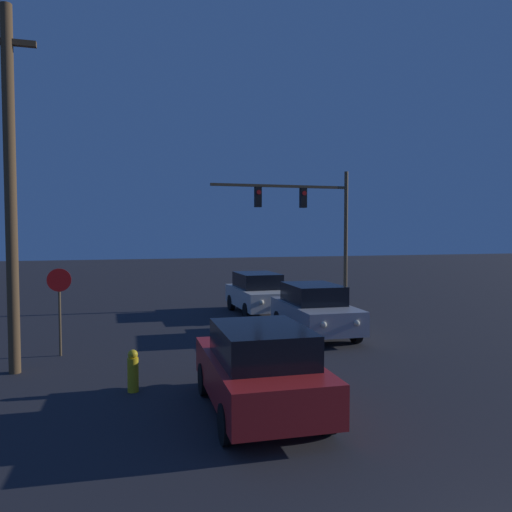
{
  "coord_description": "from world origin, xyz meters",
  "views": [
    {
      "loc": [
        -4.33,
        -3.07,
        3.53
      ],
      "look_at": [
        0.0,
        12.2,
        2.71
      ],
      "focal_mm": 35.0,
      "sensor_mm": 36.0,
      "label": 1
    }
  ],
  "objects": [
    {
      "name": "car_mid",
      "position": [
        2.07,
        12.33,
        0.88
      ],
      "size": [
        2.06,
        4.27,
        1.72
      ],
      "rotation": [
        0.0,
        0.0,
        3.11
      ],
      "color": "#99999E",
      "rests_on": "ground_plane"
    },
    {
      "name": "traffic_signal_mast",
      "position": [
        4.4,
        18.35,
        4.26
      ],
      "size": [
        6.55,
        0.3,
        6.28
      ],
      "color": "brown",
      "rests_on": "ground_plane"
    },
    {
      "name": "stop_sign",
      "position": [
        -5.85,
        11.77,
        1.7
      ],
      "size": [
        0.65,
        0.07,
        2.47
      ],
      "color": "brown",
      "rests_on": "ground_plane"
    },
    {
      "name": "utility_pole",
      "position": [
        -6.76,
        10.27,
        4.59
      ],
      "size": [
        1.31,
        0.28,
        8.94
      ],
      "color": "brown",
      "rests_on": "ground_plane"
    },
    {
      "name": "car_far",
      "position": [
        1.49,
        17.13,
        0.88
      ],
      "size": [
        2.02,
        4.26,
        1.72
      ],
      "rotation": [
        0.0,
        0.0,
        3.16
      ],
      "color": "beige",
      "rests_on": "ground_plane"
    },
    {
      "name": "car_near",
      "position": [
        -1.69,
        6.01,
        0.88
      ],
      "size": [
        2.05,
        4.27,
        1.72
      ],
      "rotation": [
        0.0,
        0.0,
        -0.03
      ],
      "color": "#B21E1E",
      "rests_on": "ground_plane"
    },
    {
      "name": "fire_hydrant",
      "position": [
        -3.99,
        8.0,
        0.46
      ],
      "size": [
        0.24,
        0.24,
        0.93
      ],
      "color": "gold",
      "rests_on": "ground_plane"
    }
  ]
}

